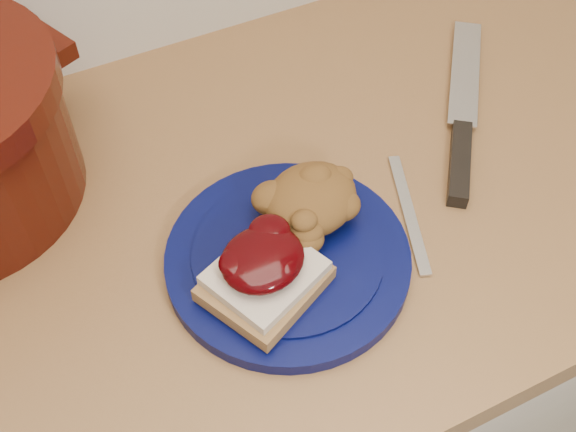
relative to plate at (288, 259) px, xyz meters
name	(u,v)px	position (x,y,z in m)	size (l,w,h in m)	color
base_cabinet	(258,396)	(-0.01, 0.08, -0.48)	(4.00, 0.60, 0.86)	beige
plate	(288,259)	(0.00, 0.00, 0.00)	(0.25, 0.25, 0.02)	#04083B
sandwich	(264,272)	(-0.04, -0.03, 0.04)	(0.13, 0.13, 0.05)	olive
stuffing_mound	(311,199)	(0.04, 0.03, 0.04)	(0.10, 0.09, 0.05)	brown
chef_knife	(461,136)	(0.26, 0.07, 0.00)	(0.21, 0.27, 0.02)	black
butter_knife	(409,212)	(0.14, 0.00, 0.00)	(0.16, 0.01, 0.00)	silver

